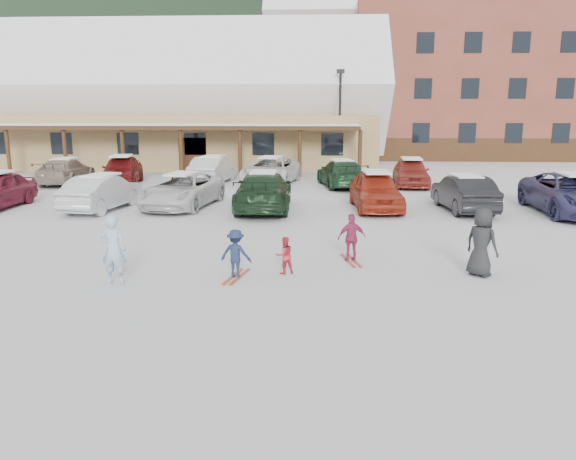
{
  "coord_description": "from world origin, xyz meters",
  "views": [
    {
      "loc": [
        1.01,
        -13.08,
        4.07
      ],
      "look_at": [
        0.3,
        1.0,
        1.0
      ],
      "focal_mm": 35.0,
      "sensor_mm": 36.0,
      "label": 1
    }
  ],
  "objects_px": {
    "parked_car_7": "(66,171)",
    "parked_car_12": "(411,172)",
    "toddler_red": "(285,255)",
    "parked_car_5": "(464,193)",
    "parked_car_6": "(572,194)",
    "bystander_dark": "(482,242)",
    "adult_skier": "(114,249)",
    "parked_car_4": "(376,190)",
    "parked_car_11": "(341,173)",
    "parked_car_1": "(102,193)",
    "parked_car_9": "(213,170)",
    "parked_car_3": "(264,191)",
    "parked_car_8": "(122,170)",
    "alpine_hotel": "(472,54)",
    "parked_car_2": "(182,190)",
    "parked_car_10": "(271,171)",
    "day_lodge": "(179,110)",
    "lamp_post": "(340,115)",
    "child_magenta": "(352,238)",
    "child_navy": "(236,254)"
  },
  "relations": [
    {
      "from": "alpine_hotel",
      "to": "parked_car_4",
      "type": "distance_m",
      "value": 31.22
    },
    {
      "from": "parked_car_1",
      "to": "parked_car_4",
      "type": "bearing_deg",
      "value": -167.39
    },
    {
      "from": "parked_car_5",
      "to": "parked_car_8",
      "type": "height_order",
      "value": "parked_car_8"
    },
    {
      "from": "parked_car_7",
      "to": "parked_car_6",
      "type": "bearing_deg",
      "value": 159.02
    },
    {
      "from": "child_magenta",
      "to": "parked_car_10",
      "type": "bearing_deg",
      "value": -89.16
    },
    {
      "from": "parked_car_2",
      "to": "parked_car_9",
      "type": "xyz_separation_m",
      "value": [
        -0.1,
        7.65,
        0.04
      ]
    },
    {
      "from": "parked_car_3",
      "to": "parked_car_6",
      "type": "relative_size",
      "value": 0.95
    },
    {
      "from": "child_navy",
      "to": "parked_car_8",
      "type": "relative_size",
      "value": 0.26
    },
    {
      "from": "toddler_red",
      "to": "parked_car_8",
      "type": "distance_m",
      "value": 19.02
    },
    {
      "from": "adult_skier",
      "to": "parked_car_4",
      "type": "bearing_deg",
      "value": -121.58
    },
    {
      "from": "parked_car_1",
      "to": "parked_car_9",
      "type": "xyz_separation_m",
      "value": [
        3.0,
        8.5,
        0.03
      ]
    },
    {
      "from": "parked_car_4",
      "to": "parked_car_11",
      "type": "xyz_separation_m",
      "value": [
        -1.12,
        6.65,
        -0.07
      ]
    },
    {
      "from": "parked_car_10",
      "to": "parked_car_8",
      "type": "bearing_deg",
      "value": -168.55
    },
    {
      "from": "parked_car_12",
      "to": "parked_car_3",
      "type": "bearing_deg",
      "value": -129.95
    },
    {
      "from": "toddler_red",
      "to": "parked_car_5",
      "type": "xyz_separation_m",
      "value": [
        6.71,
        9.13,
        0.24
      ]
    },
    {
      "from": "parked_car_12",
      "to": "lamp_post",
      "type": "bearing_deg",
      "value": 122.79
    },
    {
      "from": "bystander_dark",
      "to": "parked_car_8",
      "type": "bearing_deg",
      "value": -1.69
    },
    {
      "from": "parked_car_4",
      "to": "toddler_red",
      "type": "bearing_deg",
      "value": -112.2
    },
    {
      "from": "adult_skier",
      "to": "parked_car_6",
      "type": "distance_m",
      "value": 17.62
    },
    {
      "from": "parked_car_5",
      "to": "parked_car_2",
      "type": "bearing_deg",
      "value": -5.93
    },
    {
      "from": "adult_skier",
      "to": "parked_car_11",
      "type": "height_order",
      "value": "adult_skier"
    },
    {
      "from": "toddler_red",
      "to": "parked_car_10",
      "type": "xyz_separation_m",
      "value": [
        -1.7,
        16.7,
        0.27
      ]
    },
    {
      "from": "parked_car_8",
      "to": "parked_car_9",
      "type": "bearing_deg",
      "value": -0.13
    },
    {
      "from": "child_navy",
      "to": "parked_car_5",
      "type": "distance_m",
      "value": 12.35
    },
    {
      "from": "toddler_red",
      "to": "child_navy",
      "type": "distance_m",
      "value": 1.24
    },
    {
      "from": "parked_car_3",
      "to": "parked_car_4",
      "type": "height_order",
      "value": "parked_car_3"
    },
    {
      "from": "day_lodge",
      "to": "alpine_hotel",
      "type": "distance_m",
      "value": 25.78
    },
    {
      "from": "parked_car_6",
      "to": "child_magenta",
      "type": "bearing_deg",
      "value": -139.04
    },
    {
      "from": "parked_car_6",
      "to": "parked_car_7",
      "type": "bearing_deg",
      "value": 163.41
    },
    {
      "from": "lamp_post",
      "to": "parked_car_6",
      "type": "height_order",
      "value": "lamp_post"
    },
    {
      "from": "adult_skier",
      "to": "child_magenta",
      "type": "bearing_deg",
      "value": -155.16
    },
    {
      "from": "parked_car_2",
      "to": "parked_car_10",
      "type": "bearing_deg",
      "value": 75.4
    },
    {
      "from": "toddler_red",
      "to": "parked_car_10",
      "type": "distance_m",
      "value": 16.79
    },
    {
      "from": "toddler_red",
      "to": "parked_car_11",
      "type": "relative_size",
      "value": 0.2
    },
    {
      "from": "lamp_post",
      "to": "adult_skier",
      "type": "relative_size",
      "value": 3.86
    },
    {
      "from": "parked_car_6",
      "to": "parked_car_10",
      "type": "distance_m",
      "value": 14.81
    },
    {
      "from": "parked_car_6",
      "to": "toddler_red",
      "type": "bearing_deg",
      "value": -139.63
    },
    {
      "from": "bystander_dark",
      "to": "parked_car_8",
      "type": "relative_size",
      "value": 0.37
    },
    {
      "from": "parked_car_7",
      "to": "parked_car_8",
      "type": "bearing_deg",
      "value": 176.1
    },
    {
      "from": "alpine_hotel",
      "to": "parked_car_7",
      "type": "xyz_separation_m",
      "value": [
        -26.93,
        -21.17,
        -7.94
      ]
    },
    {
      "from": "bystander_dark",
      "to": "parked_car_7",
      "type": "bearing_deg",
      "value": 3.8
    },
    {
      "from": "toddler_red",
      "to": "parked_car_1",
      "type": "xyz_separation_m",
      "value": [
        -7.92,
        8.61,
        0.24
      ]
    },
    {
      "from": "adult_skier",
      "to": "parked_car_3",
      "type": "relative_size",
      "value": 0.31
    },
    {
      "from": "parked_car_2",
      "to": "parked_car_12",
      "type": "distance_m",
      "value": 12.66
    },
    {
      "from": "parked_car_6",
      "to": "parked_car_8",
      "type": "xyz_separation_m",
      "value": [
        -20.51,
        7.65,
        -0.01
      ]
    },
    {
      "from": "parked_car_7",
      "to": "parked_car_12",
      "type": "relative_size",
      "value": 1.1
    },
    {
      "from": "parked_car_5",
      "to": "parked_car_12",
      "type": "relative_size",
      "value": 1.0
    },
    {
      "from": "lamp_post",
      "to": "parked_car_10",
      "type": "relative_size",
      "value": 1.2
    },
    {
      "from": "child_magenta",
      "to": "parked_car_3",
      "type": "height_order",
      "value": "parked_car_3"
    },
    {
      "from": "parked_car_3",
      "to": "parked_car_7",
      "type": "distance_m",
      "value": 13.75
    }
  ]
}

